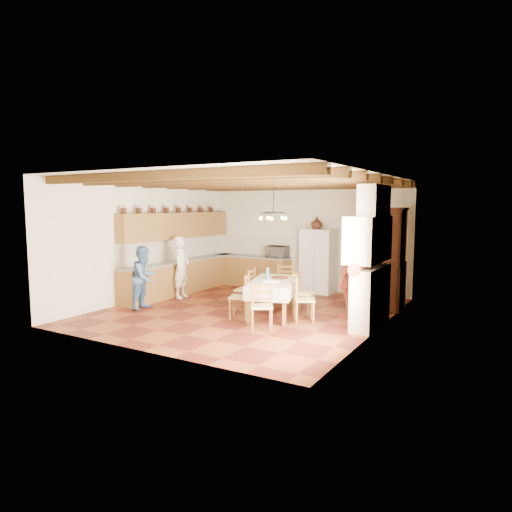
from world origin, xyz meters
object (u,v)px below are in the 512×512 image
(chair_right_near, at_px, (305,299))
(microwave, at_px, (277,252))
(person_man, at_px, (181,267))
(person_woman_red, at_px, (349,283))
(chair_end_near, at_px, (262,305))
(chair_right_far, at_px, (304,292))
(hutch, at_px, (392,258))
(chair_end_far, at_px, (284,285))
(refrigerator, at_px, (319,261))
(chair_left_far, at_px, (245,289))
(chair_left_near, at_px, (240,296))
(dining_table, at_px, (273,284))
(person_woman_blue, at_px, (144,277))

(chair_right_near, bearing_deg, microwave, 7.00)
(person_man, bearing_deg, person_woman_red, -102.92)
(chair_end_near, xyz_separation_m, person_man, (-3.32, 1.63, 0.32))
(chair_right_far, relative_size, microwave, 1.60)
(hutch, distance_m, chair_end_far, 2.63)
(hutch, xyz_separation_m, person_man, (-5.02, -1.59, -0.37))
(chair_right_far, bearing_deg, hutch, -47.01)
(refrigerator, relative_size, chair_right_near, 1.83)
(chair_left_far, xyz_separation_m, chair_right_far, (1.36, 0.31, 0.00))
(refrigerator, xyz_separation_m, chair_right_near, (0.96, -3.11, -0.40))
(refrigerator, height_order, chair_end_near, refrigerator)
(person_woman_red, relative_size, microwave, 2.54)
(chair_right_far, bearing_deg, chair_left_near, 132.95)
(refrigerator, height_order, chair_right_near, refrigerator)
(hutch, height_order, dining_table, hutch)
(chair_right_far, bearing_deg, person_man, 86.92)
(chair_right_near, xyz_separation_m, chair_right_far, (-0.29, 0.63, 0.00))
(chair_end_near, bearing_deg, chair_left_near, -65.50)
(chair_end_near, bearing_deg, chair_right_far, -128.25)
(dining_table, bearing_deg, chair_right_far, 43.63)
(chair_right_far, bearing_deg, chair_end_far, 49.19)
(dining_table, distance_m, chair_end_near, 1.21)
(chair_end_far, bearing_deg, person_woman_blue, -156.45)
(hutch, relative_size, chair_left_far, 2.45)
(refrigerator, distance_m, chair_right_far, 2.60)
(hutch, distance_m, chair_right_near, 2.63)
(hutch, distance_m, microwave, 3.59)
(chair_right_far, bearing_deg, person_woman_red, -84.40)
(chair_left_far, bearing_deg, chair_end_far, 142.49)
(chair_left_near, bearing_deg, dining_table, 117.92)
(microwave, bearing_deg, chair_left_far, -77.73)
(hutch, height_order, chair_left_far, hutch)
(person_woman_blue, relative_size, person_woman_red, 0.97)
(chair_left_far, height_order, chair_end_near, same)
(refrigerator, xyz_separation_m, chair_end_near, (0.51, -4.11, -0.40))
(chair_left_near, relative_size, chair_end_far, 1.00)
(dining_table, bearing_deg, chair_end_far, 105.47)
(person_woman_blue, xyz_separation_m, person_woman_red, (4.39, 1.57, 0.02))
(chair_left_far, distance_m, person_man, 2.18)
(dining_table, xyz_separation_m, microwave, (-1.44, 2.94, 0.37))
(refrigerator, bearing_deg, person_woman_red, -52.27)
(chair_end_far, xyz_separation_m, microwave, (-1.12, 1.80, 0.59))
(hutch, bearing_deg, person_woman_blue, -154.71)
(dining_table, distance_m, chair_right_far, 0.75)
(chair_right_near, relative_size, chair_right_far, 1.00)
(hutch, xyz_separation_m, person_woman_red, (-0.55, -1.44, -0.41))
(dining_table, bearing_deg, hutch, 45.49)
(microwave, bearing_deg, chair_right_far, -51.34)
(chair_right_near, distance_m, chair_end_near, 1.10)
(hutch, height_order, chair_right_far, hutch)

